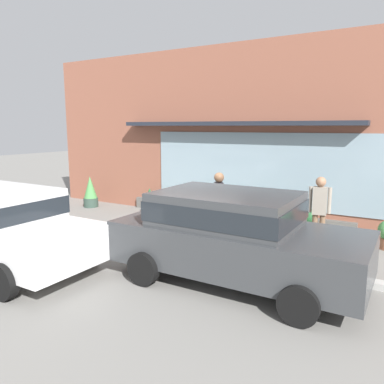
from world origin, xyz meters
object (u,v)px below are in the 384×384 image
at_px(pedestrian_with_handbag, 219,203).
at_px(potted_plant_doorstep, 308,220).
at_px(potted_plant_window_right, 216,206).
at_px(pedestrian_passerby, 319,207).
at_px(potted_plant_window_left, 90,192).
at_px(parked_car_dark_gray, 233,232).
at_px(potted_plant_trailing_edge, 252,214).
at_px(potted_plant_near_hydrant, 150,201).
at_px(fire_hydrant, 193,223).
at_px(parked_car_white, 2,224).

relative_size(pedestrian_with_handbag, potted_plant_doorstep, 2.42).
relative_size(pedestrian_with_handbag, potted_plant_window_right, 1.73).
xyz_separation_m(pedestrian_passerby, potted_plant_window_right, (-3.16, 1.12, -0.50)).
bearing_deg(potted_plant_window_left, parked_car_dark_gray, -25.78).
distance_m(parked_car_dark_gray, potted_plant_trailing_edge, 3.97).
bearing_deg(potted_plant_near_hydrant, potted_plant_doorstep, -0.67).
bearing_deg(potted_plant_trailing_edge, fire_hydrant, -114.03).
bearing_deg(potted_plant_near_hydrant, potted_plant_trailing_edge, 0.71).
distance_m(pedestrian_passerby, parked_car_white, 6.70).
relative_size(fire_hydrant, pedestrian_with_handbag, 0.48).
xyz_separation_m(pedestrian_passerby, potted_plant_trailing_edge, (-2.06, 1.14, -0.63)).
relative_size(potted_plant_window_right, potted_plant_window_left, 0.93).
height_order(pedestrian_with_handbag, parked_car_dark_gray, pedestrian_with_handbag).
distance_m(fire_hydrant, pedestrian_with_handbag, 1.03).
bearing_deg(parked_car_dark_gray, potted_plant_near_hydrant, 141.19).
relative_size(potted_plant_trailing_edge, potted_plant_near_hydrant, 0.92).
bearing_deg(pedestrian_with_handbag, potted_plant_near_hydrant, -149.68).
height_order(potted_plant_window_right, potted_plant_near_hydrant, potted_plant_window_right).
relative_size(pedestrian_with_handbag, parked_car_dark_gray, 0.39).
height_order(potted_plant_window_left, potted_plant_doorstep, potted_plant_window_left).
bearing_deg(potted_plant_window_left, potted_plant_doorstep, 2.24).
distance_m(parked_car_dark_gray, potted_plant_doorstep, 3.72).
relative_size(parked_car_dark_gray, potted_plant_window_left, 4.10).
relative_size(pedestrian_passerby, potted_plant_doorstep, 2.35).
distance_m(potted_plant_window_right, potted_plant_doorstep, 2.68).
distance_m(pedestrian_passerby, potted_plant_trailing_edge, 2.44).
height_order(potted_plant_window_right, potted_plant_doorstep, potted_plant_window_right).
height_order(pedestrian_passerby, potted_plant_near_hydrant, pedestrian_passerby).
bearing_deg(parked_car_white, potted_plant_doorstep, 48.96).
xyz_separation_m(potted_plant_window_right, potted_plant_window_left, (-4.74, -0.37, 0.03)).
bearing_deg(fire_hydrant, pedestrian_passerby, 13.78).
bearing_deg(potted_plant_doorstep, potted_plant_trailing_edge, 176.25).
bearing_deg(potted_plant_window_right, potted_plant_near_hydrant, -179.41).
distance_m(pedestrian_passerby, potted_plant_doorstep, 1.28).
height_order(pedestrian_with_handbag, potted_plant_near_hydrant, pedestrian_with_handbag).
xyz_separation_m(potted_plant_near_hydrant, potted_plant_doorstep, (5.10, -0.06, 0.02)).
bearing_deg(fire_hydrant, potted_plant_window_right, 98.67).
relative_size(fire_hydrant, pedestrian_passerby, 0.49).
relative_size(potted_plant_near_hydrant, potted_plant_doorstep, 1.13).
height_order(pedestrian_with_handbag, parked_car_white, pedestrian_with_handbag).
xyz_separation_m(potted_plant_near_hydrant, potted_plant_window_left, (-2.31, -0.35, 0.13)).
bearing_deg(pedestrian_with_handbag, potted_plant_trailing_edge, 149.02).
bearing_deg(potted_plant_window_left, potted_plant_near_hydrant, 8.57).
height_order(potted_plant_window_right, potted_plant_trailing_edge, potted_plant_window_right).
xyz_separation_m(parked_car_white, potted_plant_trailing_edge, (3.07, 5.44, -0.53)).
height_order(fire_hydrant, parked_car_dark_gray, parked_car_dark_gray).
distance_m(fire_hydrant, potted_plant_window_left, 5.22).
xyz_separation_m(parked_car_dark_gray, potted_plant_doorstep, (0.44, 3.66, -0.52)).
height_order(pedestrian_passerby, potted_plant_trailing_edge, pedestrian_passerby).
xyz_separation_m(pedestrian_with_handbag, potted_plant_window_right, (-1.08, 2.00, -0.54)).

